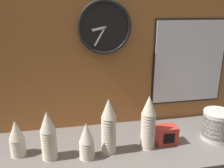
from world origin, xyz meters
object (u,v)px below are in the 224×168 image
object	(u,v)px
cup_stack_left	(48,135)
bowl_stack_far_right	(217,124)
menu_board	(189,62)
cup_stack_center	(109,126)
wall_clock	(105,27)
cup_stack_center_left	(87,141)
napkin_dispenser	(166,135)
cup_stack_far_left	(17,138)
cup_stack_center_right	(148,122)

from	to	relation	value
cup_stack_left	bowl_stack_far_right	xyz separation A→B (cm)	(92.76, 0.29, -3.62)
bowl_stack_far_right	menu_board	bearing A→B (deg)	98.11
cup_stack_center	wall_clock	bearing A→B (deg)	83.49
cup_stack_center_left	bowl_stack_far_right	bearing A→B (deg)	2.93
cup_stack_center_left	wall_clock	distance (cm)	63.22
cup_stack_center_left	napkin_dispenser	bearing A→B (deg)	6.63
cup_stack_center_left	menu_board	size ratio (longest dim) A/B	0.35
cup_stack_far_left	bowl_stack_far_right	xyz separation A→B (cm)	(108.73, -5.82, -0.60)
cup_stack_far_left	menu_board	xyz separation A→B (cm)	(104.48, 24.02, 29.18)
cup_stack_far_left	bowl_stack_far_right	distance (cm)	108.89
cup_stack_left	bowl_stack_far_right	size ratio (longest dim) A/B	1.46
cup_stack_center_left	wall_clock	bearing A→B (deg)	65.33
cup_stack_far_left	cup_stack_center_right	size ratio (longest dim) A/B	0.65
cup_stack_center	cup_stack_center_right	world-z (taller)	same
cup_stack_center	cup_stack_center_right	distance (cm)	21.22
cup_stack_far_left	cup_stack_center	distance (cm)	46.74
cup_stack_center_right	cup_stack_left	distance (cm)	51.25
cup_stack_far_left	bowl_stack_far_right	size ratio (longest dim) A/B	1.12
cup_stack_center_left	cup_stack_far_left	bearing A→B (deg)	164.34
cup_stack_far_left	bowl_stack_far_right	world-z (taller)	cup_stack_far_left
cup_stack_center_right	napkin_dispenser	distance (cm)	15.26
cup_stack_center_right	menu_board	bearing A→B (deg)	39.26
menu_board	cup_stack_left	bearing A→B (deg)	-161.20
cup_stack_center	cup_stack_left	world-z (taller)	cup_stack_center
bowl_stack_far_right	napkin_dispenser	distance (cm)	30.39
cup_stack_left	wall_clock	size ratio (longest dim) A/B	0.81
cup_stack_center_left	cup_stack_center	size ratio (longest dim) A/B	0.65
cup_stack_far_left	bowl_stack_far_right	bearing A→B (deg)	-3.06
wall_clock	cup_stack_left	bearing A→B (deg)	-138.78
menu_board	wall_clock	bearing A→B (deg)	-179.08
cup_stack_center	bowl_stack_far_right	xyz separation A→B (cm)	(62.78, 0.89, -5.88)
cup_stack_center	menu_board	distance (cm)	70.29
cup_stack_center	napkin_dispenser	bearing A→B (deg)	3.92
wall_clock	bowl_stack_far_right	bearing A→B (deg)	-25.99
bowl_stack_far_right	napkin_dispenser	size ratio (longest dim) A/B	1.51
menu_board	napkin_dispenser	size ratio (longest dim) A/B	4.77
cup_stack_left	napkin_dispenser	world-z (taller)	cup_stack_left
cup_stack_far_left	cup_stack_left	world-z (taller)	cup_stack_left
cup_stack_center	bowl_stack_far_right	distance (cm)	63.06
cup_stack_center_left	cup_stack_far_left	xyz separation A→B (cm)	(-34.32, 9.62, 0.00)
cup_stack_center_left	napkin_dispenser	size ratio (longest dim) A/B	1.68
cup_stack_far_left	cup_stack_center_right	bearing A→B (deg)	-5.51
cup_stack_center	wall_clock	size ratio (longest dim) A/B	0.96
cup_stack_center	wall_clock	world-z (taller)	wall_clock
bowl_stack_far_right	menu_board	world-z (taller)	menu_board
cup_stack_center_left	wall_clock	world-z (taller)	wall_clock
cup_stack_center_left	menu_board	distance (cm)	83.10
menu_board	bowl_stack_far_right	bearing A→B (deg)	-81.89
cup_stack_center	cup_stack_left	size ratio (longest dim) A/B	1.18
cup_stack_center	menu_board	bearing A→B (deg)	27.70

